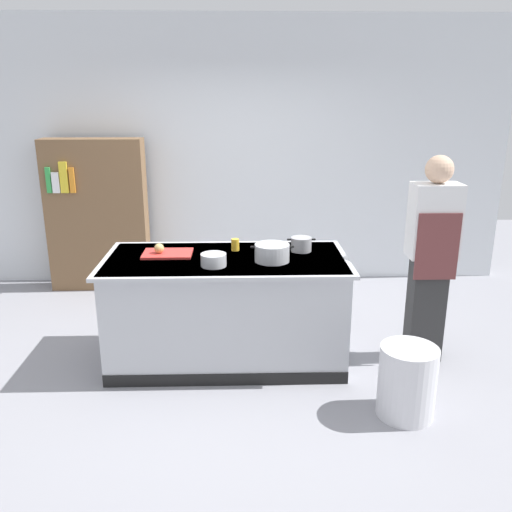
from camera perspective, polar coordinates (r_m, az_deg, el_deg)
The scene contains 12 objects.
ground_plane at distance 4.68m, azimuth -3.04°, elevation -10.76°, with size 10.00×10.00×0.00m, color gray.
back_wall at distance 6.27m, azimuth -2.83°, elevation 10.84°, with size 6.40×0.12×3.00m, color silver.
counter_island at distance 4.48m, azimuth -3.14°, elevation -5.49°, with size 1.98×0.98×0.90m.
cutting_board at distance 4.46m, azimuth -9.40°, elevation 0.25°, with size 0.40×0.28×0.02m, color red.
onion at distance 4.44m, azimuth -10.29°, elevation 0.81°, with size 0.08×0.08×0.08m, color tan.
stock_pot at distance 4.22m, azimuth 1.72°, elevation 0.35°, with size 0.34×0.28×0.14m.
sauce_pan at distance 4.50m, azimuth 4.83°, elevation 1.26°, with size 0.24×0.17×0.12m.
mixing_bowl at distance 4.12m, azimuth -4.54°, elevation -0.41°, with size 0.20×0.20×0.10m, color #B7BABF.
juice_cup at distance 4.51m, azimuth -2.23°, elevation 1.22°, with size 0.07×0.07×0.10m, color yellow.
trash_bin at distance 3.96m, azimuth 15.79°, elevation -12.75°, with size 0.40×0.40×0.52m, color silver.
person_chef at distance 4.57m, azimuth 18.13°, elevation 0.07°, with size 0.38×0.25×1.72m.
bookshelf at distance 6.29m, azimuth -16.54°, elevation 4.19°, with size 1.10×0.31×1.70m.
Camera 1 is at (0.13, -4.13, 2.19)m, focal length 37.55 mm.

